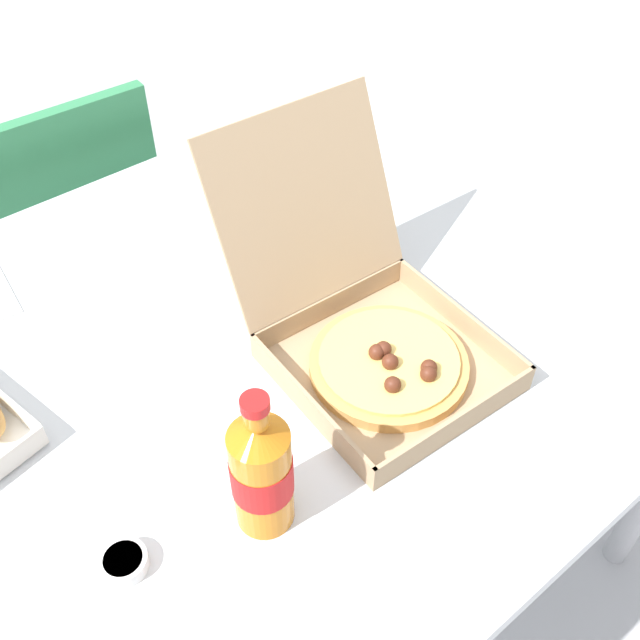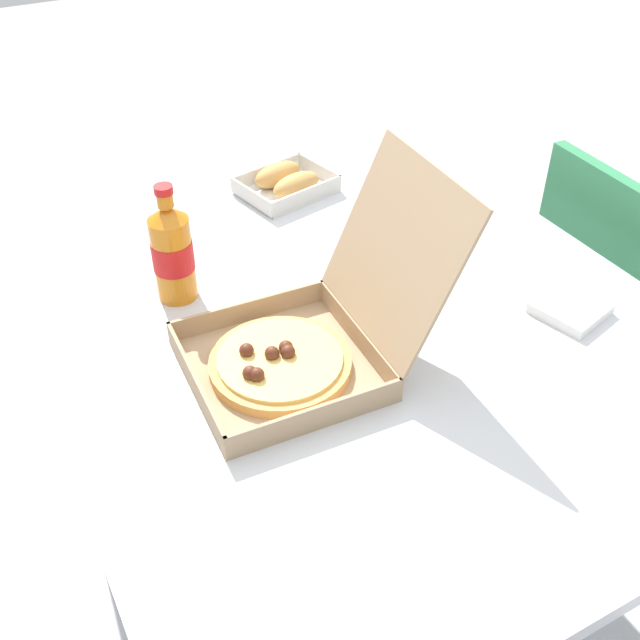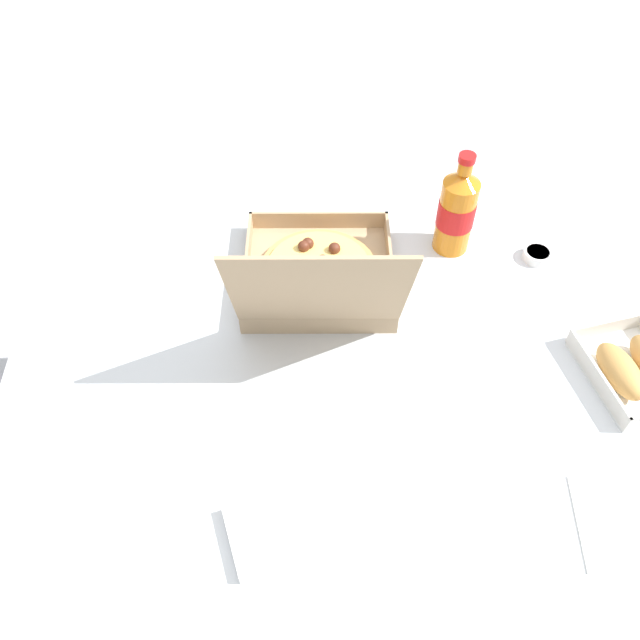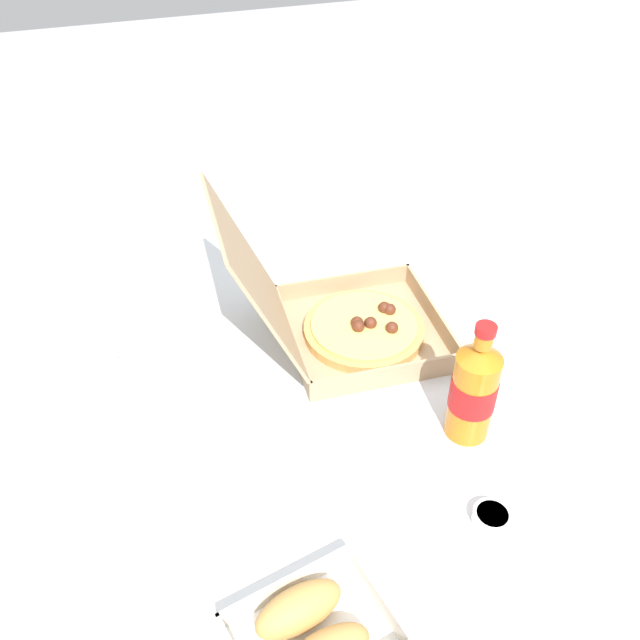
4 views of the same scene
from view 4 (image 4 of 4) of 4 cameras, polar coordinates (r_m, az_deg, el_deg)
name	(u,v)px [view 4 (image 4 of 4)]	position (r m, az deg, el deg)	size (l,w,h in m)	color
ground_plane	(296,595)	(1.79, -2.05, -22.17)	(10.00, 10.00, 0.00)	#B2B2B7
dining_table	(288,411)	(1.25, -2.75, -7.67)	(1.29, 1.06, 0.73)	silver
pizza_box_open	(345,320)	(1.26, 2.11, -0.01)	(0.31, 0.42, 0.31)	tan
bread_side_box	(312,634)	(0.91, -0.71, -24.92)	(0.19, 0.22, 0.06)	white
cola_bottle	(474,390)	(1.09, 12.83, -5.74)	(0.07, 0.07, 0.22)	orange
napkin_pile	(79,354)	(1.32, -19.63, -2.74)	(0.11, 0.11, 0.02)	white
dipping_sauce_cup	(492,517)	(1.04, 14.28, -15.80)	(0.06, 0.06, 0.02)	white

